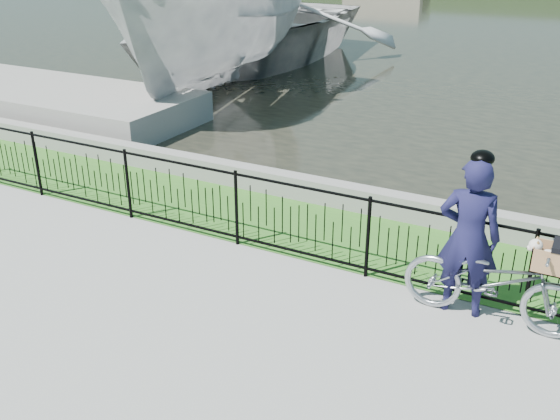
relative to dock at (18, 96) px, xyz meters
The scene contains 10 objects.
ground 11.42m from the dock, 28.81° to the right, with size 120.00×120.00×0.00m, color gray.
grass_strip 10.42m from the dock, 16.17° to the right, with size 60.00×2.00×0.01m, color #356E22.
water 29.26m from the dock, 70.02° to the left, with size 120.00×120.00×0.00m, color #28281E.
quay_wall 10.18m from the dock, 10.76° to the right, with size 60.00×0.30×0.40m, color gray.
fence 10.74m from the dock, 21.31° to the right, with size 14.00×0.06×1.15m, color black, non-canonical shape.
dock is the anchor object (origin of this frame).
bicycle_rig 13.33m from the dock, 18.36° to the right, with size 2.05×0.71×1.19m.
cyclist 12.98m from the dock, 18.58° to the right, with size 0.76×0.54×2.03m.
boat_near 5.54m from the dock, 44.59° to the left, with size 5.45×10.47×5.65m.
boat_far 8.24m from the dock, 76.36° to the left, with size 9.00×12.16×2.43m.
Camera 1 is at (3.38, -5.33, 4.20)m, focal length 40.00 mm.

